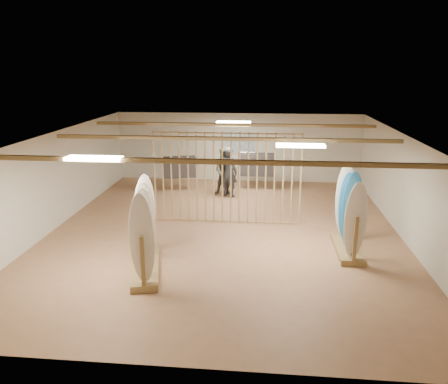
# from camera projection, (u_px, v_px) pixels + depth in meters

# --- Properties ---
(floor) EXTENTS (12.00, 12.00, 0.00)m
(floor) POSITION_uv_depth(u_px,v_px,m) (224.00, 232.00, 12.69)
(floor) COLOR #9F714D
(floor) RESTS_ON ground
(ceiling) EXTENTS (12.00, 12.00, 0.00)m
(ceiling) POSITION_uv_depth(u_px,v_px,m) (224.00, 136.00, 11.92)
(ceiling) COLOR gray
(ceiling) RESTS_ON ground
(wall_back) EXTENTS (12.00, 0.00, 12.00)m
(wall_back) POSITION_uv_depth(u_px,v_px,m) (238.00, 147.00, 18.04)
(wall_back) COLOR beige
(wall_back) RESTS_ON ground
(wall_front) EXTENTS (12.00, 0.00, 12.00)m
(wall_front) POSITION_uv_depth(u_px,v_px,m) (186.00, 289.00, 6.57)
(wall_front) COLOR beige
(wall_front) RESTS_ON ground
(wall_left) EXTENTS (0.00, 12.00, 12.00)m
(wall_left) POSITION_uv_depth(u_px,v_px,m) (54.00, 181.00, 12.77)
(wall_left) COLOR beige
(wall_left) RESTS_ON ground
(wall_right) EXTENTS (0.00, 12.00, 12.00)m
(wall_right) POSITION_uv_depth(u_px,v_px,m) (407.00, 190.00, 11.84)
(wall_right) COLOR beige
(wall_right) RESTS_ON ground
(ceiling_slats) EXTENTS (9.50, 6.12, 0.10)m
(ceiling_slats) POSITION_uv_depth(u_px,v_px,m) (224.00, 139.00, 11.94)
(ceiling_slats) COLOR olive
(ceiling_slats) RESTS_ON ground
(light_panels) EXTENTS (1.20, 0.35, 0.06)m
(light_panels) POSITION_uv_depth(u_px,v_px,m) (224.00, 138.00, 11.93)
(light_panels) COLOR white
(light_panels) RESTS_ON ground
(bamboo_partition) EXTENTS (4.45, 0.05, 2.78)m
(bamboo_partition) POSITION_uv_depth(u_px,v_px,m) (227.00, 178.00, 13.07)
(bamboo_partition) COLOR tan
(bamboo_partition) RESTS_ON ground
(poster) EXTENTS (1.40, 0.03, 0.90)m
(poster) POSITION_uv_depth(u_px,v_px,m) (238.00, 143.00, 17.97)
(poster) COLOR #3674BD
(poster) RESTS_ON ground
(rack_left) EXTENTS (1.10, 2.33, 2.15)m
(rack_left) POSITION_uv_depth(u_px,v_px,m) (145.00, 241.00, 10.11)
(rack_left) COLOR olive
(rack_left) RESTS_ON floor
(rack_right) EXTENTS (0.59, 1.82, 2.12)m
(rack_right) POSITION_uv_depth(u_px,v_px,m) (349.00, 226.00, 11.12)
(rack_right) COLOR olive
(rack_right) RESTS_ON floor
(clothing_rack_a) EXTENTS (1.28, 0.64, 1.41)m
(clothing_rack_a) POSITION_uv_depth(u_px,v_px,m) (180.00, 167.00, 16.66)
(clothing_rack_a) COLOR silver
(clothing_rack_a) RESTS_ON floor
(clothing_rack_b) EXTENTS (1.41, 0.37, 1.51)m
(clothing_rack_b) POSITION_uv_depth(u_px,v_px,m) (257.00, 165.00, 16.79)
(clothing_rack_b) COLOR silver
(clothing_rack_b) RESTS_ON floor
(shopper_a) EXTENTS (0.90, 0.78, 2.07)m
(shopper_a) POSITION_uv_depth(u_px,v_px,m) (229.00, 169.00, 15.88)
(shopper_a) COLOR #292B31
(shopper_a) RESTS_ON floor
(shopper_b) EXTENTS (0.99, 0.77, 2.04)m
(shopper_b) POSITION_uv_depth(u_px,v_px,m) (225.00, 168.00, 16.08)
(shopper_b) COLOR #3C392E
(shopper_b) RESTS_ON floor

